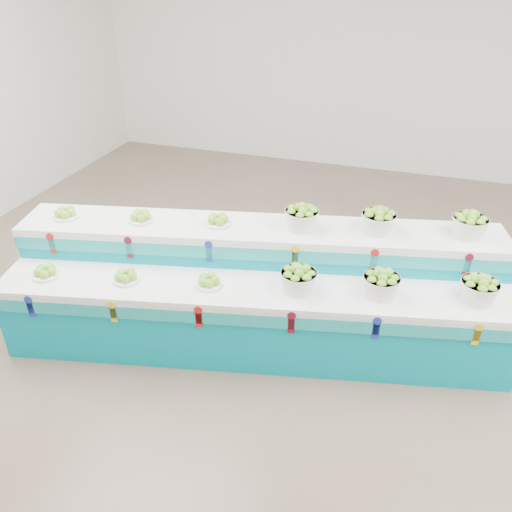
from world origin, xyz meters
name	(u,v)px	position (x,y,z in m)	size (l,w,h in m)	color
ground	(338,369)	(0.00, 0.00, 0.00)	(10.00, 10.00, 0.00)	brown
back_wall	(410,43)	(0.00, 5.00, 2.00)	(10.00, 10.00, 0.00)	silver
display_stand	(256,290)	(-0.84, 0.24, 0.51)	(4.43, 1.14, 1.02)	#0292AA
plate_lower_left	(46,271)	(-2.55, -0.42, 0.77)	(0.24, 0.24, 0.10)	white
plate_lower_mid	(126,276)	(-1.85, -0.26, 0.77)	(0.24, 0.24, 0.10)	white
plate_lower_right	(209,280)	(-1.14, -0.11, 0.77)	(0.24, 0.24, 0.10)	white
basket_lower_left	(299,279)	(-0.40, 0.06, 0.83)	(0.30, 0.30, 0.23)	silver
basket_lower_mid	(381,284)	(0.25, 0.20, 0.83)	(0.30, 0.30, 0.23)	silver
basket_lower_right	(479,289)	(1.01, 0.37, 0.83)	(0.30, 0.30, 0.23)	silver
plate_upper_left	(65,213)	(-2.67, 0.12, 1.07)	(0.24, 0.24, 0.10)	white
plate_upper_mid	(140,216)	(-1.96, 0.27, 1.07)	(0.24, 0.24, 0.10)	white
plate_upper_right	(218,219)	(-1.26, 0.43, 1.07)	(0.24, 0.24, 0.10)	white
basket_upper_left	(302,217)	(-0.52, 0.59, 1.13)	(0.30, 0.30, 0.23)	silver
basket_upper_mid	(379,220)	(0.13, 0.74, 1.13)	(0.30, 0.30, 0.23)	silver
basket_upper_right	(470,224)	(0.89, 0.90, 1.13)	(0.30, 0.30, 0.23)	silver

